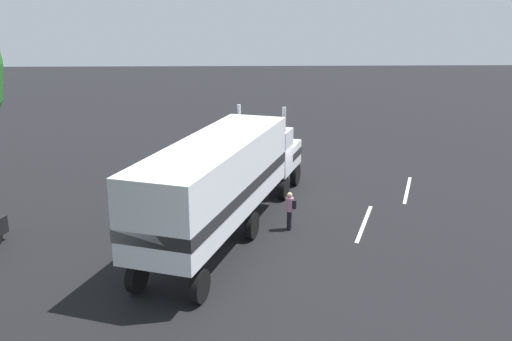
{
  "coord_description": "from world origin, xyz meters",
  "views": [
    {
      "loc": [
        -26.03,
        1.81,
        9.01
      ],
      "look_at": [
        -1.16,
        1.07,
        1.6
      ],
      "focal_mm": 39.25,
      "sensor_mm": 36.0,
      "label": 1
    }
  ],
  "objects": [
    {
      "name": "semi_truck",
      "position": [
        -4.83,
        2.37,
        2.52
      ],
      "size": [
        14.16,
        7.13,
        4.5
      ],
      "color": "white",
      "rests_on": "ground_plane"
    },
    {
      "name": "lane_stripe_near",
      "position": [
        -3.86,
        -3.5,
        0.01
      ],
      "size": [
        4.19,
        1.66,
        0.01
      ],
      "primitive_type": "cube",
      "rotation": [
        0.0,
        0.0,
        -0.35
      ],
      "color": "silver",
      "rests_on": "ground_plane"
    },
    {
      "name": "ground_plane",
      "position": [
        0.0,
        0.0,
        0.0
      ],
      "size": [
        120.0,
        120.0,
        0.0
      ],
      "primitive_type": "plane",
      "color": "black"
    },
    {
      "name": "lane_stripe_mid",
      "position": [
        0.55,
        -6.66,
        0.01
      ],
      "size": [
        4.19,
        1.65,
        0.01
      ],
      "primitive_type": "cube",
      "rotation": [
        0.0,
        0.0,
        -0.35
      ],
      "color": "silver",
      "rests_on": "ground_plane"
    },
    {
      "name": "person_bystander",
      "position": [
        -4.44,
        -0.24,
        0.89
      ],
      "size": [
        0.35,
        0.47,
        1.63
      ],
      "color": "black",
      "rests_on": "ground_plane"
    }
  ]
}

